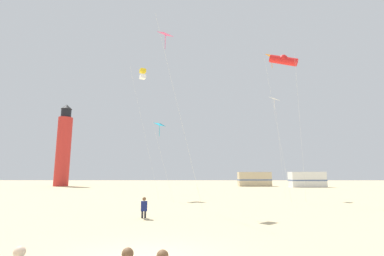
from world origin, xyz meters
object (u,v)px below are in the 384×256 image
(kite_diamond_rainbow, at_px, (166,41))
(rv_van_tan, at_px, (254,179))
(kite_box_gold, at_px, (143,74))
(kite_diamond_white, at_px, (274,103))
(kite_diamond_orange, at_px, (272,63))
(lighthouse_distant, at_px, (64,147))
(kite_flyer_standing, at_px, (144,207))
(kite_tube_scarlet, at_px, (283,60))
(kite_diamond_cyan, at_px, (160,127))
(rv_van_white, at_px, (307,180))

(kite_diamond_rainbow, height_order, rv_van_tan, kite_diamond_rainbow)
(kite_box_gold, xyz_separation_m, rv_van_tan, (17.79, 26.17, -12.17))
(kite_diamond_white, distance_m, kite_diamond_orange, 4.68)
(kite_diamond_rainbow, xyz_separation_m, kite_box_gold, (-3.80, 10.74, 1.51))
(kite_diamond_white, bearing_deg, rv_van_tan, 82.76)
(lighthouse_distant, xyz_separation_m, rv_van_tan, (38.69, -0.04, -6.45))
(kite_diamond_orange, distance_m, rv_van_tan, 33.51)
(kite_flyer_standing, xyz_separation_m, kite_box_gold, (-3.11, 14.29, 12.95))
(kite_box_gold, bearing_deg, rv_van_tan, 55.79)
(kite_diamond_white, bearing_deg, kite_box_gold, 173.69)
(kite_diamond_white, distance_m, kite_tube_scarlet, 5.45)
(kite_diamond_cyan, distance_m, rv_van_tan, 33.26)
(lighthouse_distant, distance_m, rv_van_white, 48.23)
(kite_diamond_cyan, height_order, rv_van_tan, kite_diamond_cyan)
(kite_flyer_standing, xyz_separation_m, kite_diamond_rainbow, (0.69, 3.55, 11.43))
(kite_diamond_white, bearing_deg, kite_diamond_cyan, -174.20)
(kite_diamond_rainbow, distance_m, kite_tube_scarlet, 10.99)
(kite_diamond_cyan, height_order, kite_diamond_orange, kite_diamond_orange)
(kite_diamond_white, xyz_separation_m, rv_van_white, (12.47, 23.91, -8.39))
(kite_flyer_standing, distance_m, rv_van_tan, 43.05)
(kite_diamond_cyan, relative_size, lighthouse_distant, 0.44)
(kite_diamond_white, height_order, lighthouse_distant, lighthouse_distant)
(kite_tube_scarlet, bearing_deg, kite_flyer_standing, -143.32)
(kite_diamond_orange, distance_m, rv_van_white, 32.57)
(kite_diamond_orange, xyz_separation_m, rv_van_white, (13.54, 27.36, -11.37))
(kite_diamond_orange, bearing_deg, kite_box_gold, 159.16)
(lighthouse_distant, bearing_deg, kite_box_gold, -51.42)
(kite_tube_scarlet, height_order, lighthouse_distant, lighthouse_distant)
(kite_flyer_standing, bearing_deg, kite_diamond_white, -142.11)
(kite_tube_scarlet, relative_size, rv_van_tan, 2.03)
(kite_box_gold, distance_m, rv_van_tan, 33.90)
(kite_flyer_standing, distance_m, kite_box_gold, 19.53)
(kite_tube_scarlet, height_order, kite_box_gold, kite_box_gold)
(kite_flyer_standing, relative_size, kite_diamond_white, 0.11)
(kite_diamond_orange, bearing_deg, lighthouse_distant, 137.52)
(kite_diamond_cyan, bearing_deg, lighthouse_distant, 128.80)
(kite_tube_scarlet, xyz_separation_m, kite_box_gold, (-13.84, 6.30, 1.09))
(kite_diamond_cyan, height_order, kite_diamond_white, kite_diamond_white)
(kite_flyer_standing, bearing_deg, kite_diamond_rainbow, -111.83)
(rv_van_tan, height_order, rv_van_white, same)
(kite_diamond_white, xyz_separation_m, kite_box_gold, (-14.27, 1.58, 3.79))
(kite_diamond_orange, bearing_deg, kite_diamond_white, 72.65)
(rv_van_white, bearing_deg, rv_van_tan, 153.78)
(kite_diamond_rainbow, distance_m, lighthouse_distant, 44.63)
(kite_flyer_standing, xyz_separation_m, kite_tube_scarlet, (10.74, 8.00, 11.86))
(kite_box_gold, relative_size, lighthouse_distant, 0.84)
(kite_tube_scarlet, bearing_deg, kite_diamond_orange, 117.13)
(rv_van_tan, xyz_separation_m, rv_van_white, (8.94, -3.83, 0.00))
(kite_diamond_orange, xyz_separation_m, kite_box_gold, (-13.19, 5.02, 0.81))
(rv_van_tan, distance_m, rv_van_white, 9.73)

